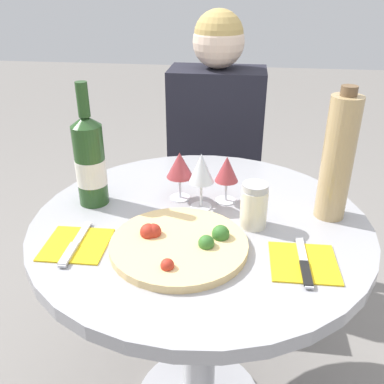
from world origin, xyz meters
The scene contains 12 objects.
dining_table centered at (0.00, 0.00, 0.58)m, with size 0.90×0.90×0.74m.
chair_behind_diner centered at (-0.02, 0.80, 0.43)m, with size 0.39×0.39×0.87m.
seated_diner centered at (-0.02, 0.66, 0.55)m, with size 0.39×0.45×1.21m.
pizza_large centered at (-0.04, -0.14, 0.75)m, with size 0.33×0.33×0.05m.
wine_bottle centered at (-0.31, 0.06, 0.87)m, with size 0.08×0.08×0.34m.
tall_carafe centered at (0.34, 0.07, 0.91)m, with size 0.08×0.08×0.35m.
sugar_shaker centered at (0.14, -0.01, 0.80)m, with size 0.07×0.07×0.12m.
wine_glass_center centered at (-0.01, 0.07, 0.86)m, with size 0.07×0.07×0.16m.
wine_glass_back_right centered at (0.06, 0.11, 0.84)m, with size 0.07×0.07×0.14m.
wine_glass_back_left centered at (-0.07, 0.11, 0.85)m, with size 0.08×0.08×0.14m.
place_setting_left centered at (-0.28, -0.16, 0.75)m, with size 0.15×0.19×0.01m.
place_setting_right centered at (0.25, -0.17, 0.75)m, with size 0.15×0.19×0.01m.
Camera 1 is at (0.10, -0.98, 1.33)m, focal length 40.00 mm.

